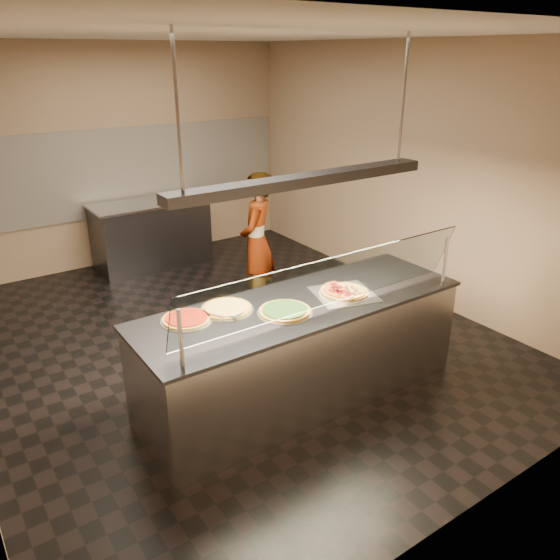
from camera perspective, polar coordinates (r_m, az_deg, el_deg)
ground at (r=5.95m, az=-5.21°, el=-6.08°), size 5.00×6.00×0.02m
ceiling at (r=5.22m, az=-6.48°, el=24.37°), size 5.00×6.00×0.02m
wall_back at (r=8.11m, az=-16.42°, el=12.25°), size 5.00×0.02×3.00m
wall_front at (r=3.24m, az=21.10°, el=-3.45°), size 5.00×0.02×3.00m
wall_right at (r=6.92m, az=13.03°, el=10.91°), size 0.02×6.00×3.00m
tile_band at (r=8.12m, az=-16.19°, el=10.84°), size 4.90×0.02×1.20m
serving_counter at (r=4.75m, az=2.23°, el=-7.38°), size 2.87×0.94×0.93m
sneeze_guard at (r=4.17m, az=5.19°, el=-0.25°), size 2.63×0.18×0.54m
perforated_tray at (r=4.71m, az=6.70°, el=-1.41°), size 0.61×0.61×0.01m
half_pizza_pepperoni at (r=4.64m, az=5.80°, el=-1.37°), size 0.31×0.45×0.05m
half_pizza_sausage at (r=4.75m, az=7.61°, el=-0.93°), size 0.31×0.45×0.04m
pizza_spinach at (r=4.34m, az=0.48°, el=-3.23°), size 0.45×0.45×0.03m
pizza_cheese at (r=4.42m, az=-5.64°, el=-2.92°), size 0.43×0.43×0.03m
pizza_tomato at (r=4.29m, az=-9.78°, el=-3.99°), size 0.40×0.40×0.03m
pizza_spatula at (r=4.29m, az=-5.91°, el=-3.54°), size 0.26×0.20×0.02m
prep_table at (r=7.99m, az=-13.27°, el=4.74°), size 1.59×0.74×0.93m
worker at (r=6.34m, az=-2.45°, el=3.97°), size 0.70×0.69×1.63m
heat_lamp_housing at (r=4.21m, az=2.54°, el=10.38°), size 2.30×0.18×0.08m
lamp_rod_left at (r=3.62m, az=-10.67°, el=16.76°), size 0.02×0.02×1.01m
lamp_rod_right at (r=4.79m, az=12.77°, el=17.98°), size 0.02×0.02×1.01m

